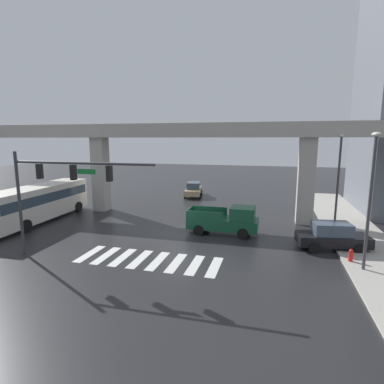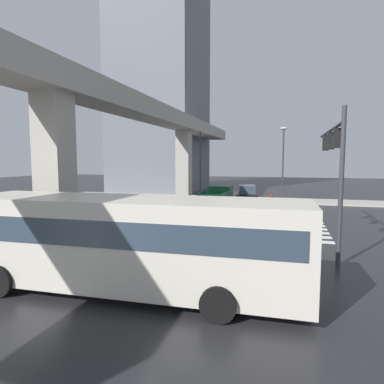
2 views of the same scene
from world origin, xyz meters
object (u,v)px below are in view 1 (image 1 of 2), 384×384
Objects in this scene: city_bus at (38,201)px; street_lamp_mid_block at (339,170)px; sedan_black at (332,236)px; fire_hydrant at (351,256)px; traffic_signal_mast at (56,181)px; street_lamp_near_corner at (371,186)px; sedan_tan at (194,189)px; pickup_truck at (227,221)px.

street_lamp_mid_block is (23.83, 3.93, 2.83)m from city_bus.
fire_hydrant is (0.62, -2.24, -0.42)m from sedan_black.
street_lamp_near_corner is at bearing 8.31° from traffic_signal_mast.
street_lamp_near_corner is at bearing -90.00° from street_lamp_mid_block.
sedan_tan is 0.52× the size of traffic_signal_mast.
street_lamp_near_corner is 4.26m from fire_hydrant.
sedan_black is 2.37m from fire_hydrant.
pickup_truck is 0.59× the size of traffic_signal_mast.
traffic_signal_mast reaches higher than sedan_tan.
street_lamp_near_corner reaches higher than traffic_signal_mast.
pickup_truck is 9.35m from street_lamp_mid_block.
sedan_black is 0.62× the size of street_lamp_mid_block.
street_lamp_mid_block is at bearing 23.46° from pickup_truck.
city_bus is 1.25× the size of traffic_signal_mast.
traffic_signal_mast is at bearing -140.32° from pickup_truck.
traffic_signal_mast is at bearing -42.42° from city_bus.
city_bus is 23.69m from fire_hydrant.
fire_hydrant is (13.62, -17.59, -0.42)m from sedan_tan.
street_lamp_mid_block is at bearing 9.37° from city_bus.
traffic_signal_mast is (7.28, -6.66, 2.83)m from city_bus.
city_bus is at bearing 137.58° from traffic_signal_mast.
street_lamp_mid_block reaches higher than traffic_signal_mast.
city_bus is 2.41× the size of sedan_black.
city_bus is (-15.91, -0.49, 0.73)m from pickup_truck.
street_lamp_mid_block reaches higher than fire_hydrant.
sedan_black is 1.00× the size of sedan_tan.
sedan_black is 5.31× the size of fire_hydrant.
street_lamp_near_corner is at bearing -52.98° from sedan_tan.
city_bus is at bearing -124.39° from sedan_tan.
pickup_truck is 15.93m from city_bus.
street_lamp_mid_block is (7.93, 3.44, 3.57)m from pickup_truck.
street_lamp_mid_block reaches higher than pickup_truck.
sedan_black is at bearing -2.51° from city_bus.
sedan_tan is (-13.00, 15.34, 0.00)m from sedan_black.
sedan_black is at bearing -101.66° from street_lamp_mid_block.
city_bus is at bearing -170.63° from street_lamp_mid_block.
fire_hydrant is at bearing -7.88° from city_bus.
sedan_tan is 22.24m from fire_hydrant.
sedan_black is 0.62× the size of street_lamp_near_corner.
traffic_signal_mast is at bearing -147.38° from street_lamp_mid_block.
traffic_signal_mast is 19.65m from street_lamp_mid_block.
sedan_black is at bearing 107.43° from street_lamp_near_corner.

